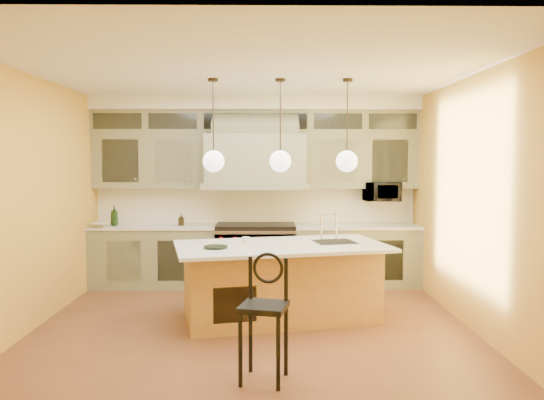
{
  "coord_description": "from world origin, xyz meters",
  "views": [
    {
      "loc": [
        0.14,
        -5.91,
        1.92
      ],
      "look_at": [
        0.23,
        0.7,
        1.44
      ],
      "focal_mm": 35.0,
      "sensor_mm": 36.0,
      "label": 1
    }
  ],
  "objects_px": {
    "range": "(256,255)",
    "counter_stool": "(265,309)",
    "kitchen_island": "(281,280)",
    "microwave": "(382,192)"
  },
  "relations": [
    {
      "from": "range",
      "to": "kitchen_island",
      "type": "distance_m",
      "value": 1.73
    },
    {
      "from": "kitchen_island",
      "to": "counter_stool",
      "type": "distance_m",
      "value": 1.84
    },
    {
      "from": "range",
      "to": "kitchen_island",
      "type": "bearing_deg",
      "value": -78.92
    },
    {
      "from": "range",
      "to": "kitchen_island",
      "type": "xyz_separation_m",
      "value": [
        0.33,
        -1.69,
        -0.01
      ]
    },
    {
      "from": "kitchen_island",
      "to": "microwave",
      "type": "distance_m",
      "value": 2.61
    },
    {
      "from": "range",
      "to": "counter_stool",
      "type": "distance_m",
      "value": 3.52
    },
    {
      "from": "range",
      "to": "counter_stool",
      "type": "xyz_separation_m",
      "value": [
        0.14,
        -3.51,
        0.14
      ]
    },
    {
      "from": "range",
      "to": "kitchen_island",
      "type": "height_order",
      "value": "kitchen_island"
    },
    {
      "from": "range",
      "to": "counter_stool",
      "type": "bearing_deg",
      "value": -87.76
    },
    {
      "from": "microwave",
      "to": "counter_stool",
      "type": "bearing_deg",
      "value": -116.59
    }
  ]
}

